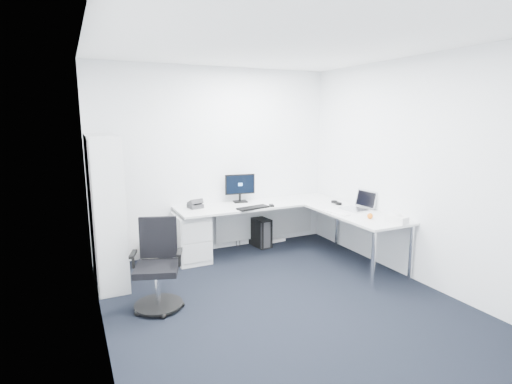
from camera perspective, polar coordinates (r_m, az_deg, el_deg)
name	(u,v)px	position (r m, az deg, el deg)	size (l,w,h in m)	color
ground	(285,306)	(4.46, 4.19, -15.87)	(4.20, 4.20, 0.00)	black
ceiling	(289,41)	(4.05, 4.75, 20.69)	(4.20, 4.20, 0.00)	white
wall_back	(216,161)	(5.94, -5.67, 4.44)	(3.60, 0.02, 2.70)	white
wall_front	(479,238)	(2.49, 29.25, -5.73)	(3.60, 0.02, 2.70)	white
wall_left	(96,197)	(3.53, -21.86, -0.62)	(0.02, 4.20, 2.70)	white
wall_right	(417,171)	(5.17, 22.07, 2.76)	(0.02, 4.20, 2.70)	white
l_desk	(271,233)	(5.72, 2.13, -5.85)	(2.49, 1.40, 0.73)	silver
drawer_pedestal	(191,237)	(5.67, -9.23, -6.43)	(0.44, 0.54, 0.67)	silver
bookshelf	(106,211)	(5.05, -20.62, -2.55)	(0.35, 0.90, 1.79)	silver
task_chair	(157,266)	(4.33, -13.99, -10.22)	(0.53, 0.53, 0.94)	black
black_pc_tower	(259,231)	(6.28, 0.43, -5.66)	(0.20, 0.46, 0.44)	black
beige_pc_tower	(149,253)	(5.65, -15.04, -8.43)	(0.17, 0.38, 0.36)	beige
power_strip	(275,241)	(6.49, 2.73, -7.00)	(0.37, 0.06, 0.04)	white
monitor	(240,188)	(5.97, -2.28, 0.59)	(0.45, 0.15, 0.44)	black
black_keyboard	(253,208)	(5.59, -0.43, -2.26)	(0.46, 0.17, 0.02)	black
mouse	(272,205)	(5.72, 2.23, -1.93)	(0.06, 0.09, 0.03)	black
desk_phone	(195,203)	(5.68, -8.67, -1.63)	(0.18, 0.18, 0.13)	#2F2F32
laptop	(354,201)	(5.64, 13.89, -1.22)	(0.37, 0.36, 0.26)	silver
white_keyboard	(336,212)	(5.44, 11.37, -2.89)	(0.12, 0.41, 0.01)	white
headphones	(336,202)	(6.01, 11.42, -1.39)	(0.13, 0.21, 0.06)	black
orange_fruit	(370,216)	(5.23, 15.97, -3.32)	(0.07, 0.07, 0.07)	orange
tissue_box	(397,219)	(5.13, 19.48, -3.71)	(0.13, 0.25, 0.09)	white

